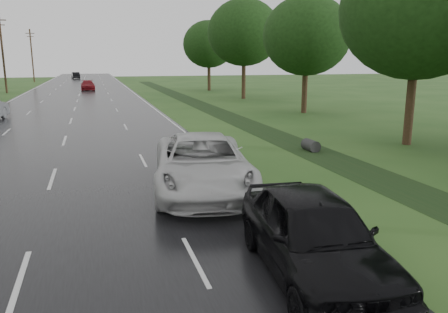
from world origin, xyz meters
TOP-DOWN VIEW (x-y plane):
  - ground at (0.00, 0.00)m, footprint 220.00×220.00m
  - road at (0.00, 45.00)m, footprint 14.00×180.00m
  - edge_stripe_east at (6.75, 45.00)m, footprint 0.12×180.00m
  - edge_stripe_west at (-6.75, 45.00)m, footprint 0.12×180.00m
  - center_line at (0.00, 45.00)m, footprint 0.12×180.00m
  - drainage_ditch at (11.50, 18.71)m, footprint 2.20×120.00m
  - utility_pole_far at (-9.20, 55.00)m, footprint 1.60×0.26m
  - utility_pole_distant at (-9.20, 85.00)m, footprint 1.60×0.26m
  - tree_east_b at (17.00, 10.00)m, footprint 7.60×7.60m
  - tree_east_c at (18.20, 24.00)m, footprint 7.00×7.00m
  - tree_east_d at (17.80, 38.00)m, footprint 8.00×8.00m
  - tree_east_f at (17.50, 52.00)m, footprint 7.20×7.20m
  - white_pickup at (4.91, 5.00)m, footprint 4.04×6.96m
  - dark_sedan at (5.62, -1.28)m, footprint 2.55×5.28m
  - far_car_red at (1.00, 57.18)m, footprint 2.02×4.74m
  - far_car_dark at (-1.89, 97.63)m, footprint 2.15×4.63m

SIDE VIEW (x-z plane):
  - ground at x=0.00m, z-range 0.00..0.00m
  - road at x=0.00m, z-range 0.00..0.04m
  - drainage_ditch at x=11.50m, z-range -0.24..0.32m
  - edge_stripe_east at x=6.75m, z-range 0.04..0.05m
  - edge_stripe_west at x=-6.75m, z-range 0.04..0.05m
  - center_line at x=0.00m, z-range 0.04..0.05m
  - far_car_red at x=1.00m, z-range 0.04..1.40m
  - far_car_dark at x=-1.89m, z-range 0.04..1.51m
  - dark_sedan at x=5.62m, z-range 0.04..1.78m
  - white_pickup at x=4.91m, z-range 0.04..1.86m
  - utility_pole_far at x=-9.20m, z-range 0.20..10.20m
  - utility_pole_distant at x=-9.20m, z-range 0.20..10.20m
  - tree_east_c at x=18.20m, z-range 1.49..10.78m
  - tree_east_f at x=17.50m, z-range 1.56..11.18m
  - tree_east_b at x=17.00m, z-range 1.63..11.74m
  - tree_east_d at x=17.80m, z-range 1.77..12.53m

